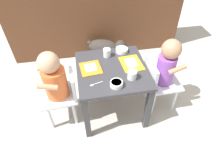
# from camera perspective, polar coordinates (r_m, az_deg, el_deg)

# --- Properties ---
(ground_plane) EXTENTS (7.00, 7.00, 0.00)m
(ground_plane) POSITION_cam_1_polar(r_m,az_deg,el_deg) (1.86, 0.00, -6.89)
(ground_plane) COLOR #B2ADA3
(kitchen_cabinet_back) EXTENTS (1.98, 0.31, 1.04)m
(kitchen_cabinet_back) POSITION_cam_1_polar(r_m,az_deg,el_deg) (2.39, -5.01, 20.98)
(kitchen_cabinet_back) COLOR #56331E
(kitchen_cabinet_back) RESTS_ON ground
(dining_table) EXTENTS (0.55, 0.56, 0.47)m
(dining_table) POSITION_cam_1_polar(r_m,az_deg,el_deg) (1.58, 0.00, 2.09)
(dining_table) COLOR #333338
(dining_table) RESTS_ON ground
(seated_child_left) EXTENTS (0.29, 0.29, 0.69)m
(seated_child_left) POSITION_cam_1_polar(r_m,az_deg,el_deg) (1.54, -16.07, 0.95)
(seated_child_left) COLOR silver
(seated_child_left) RESTS_ON ground
(seated_child_right) EXTENTS (0.28, 0.28, 0.69)m
(seated_child_right) POSITION_cam_1_polar(r_m,az_deg,el_deg) (1.65, 15.20, 4.64)
(seated_child_right) COLOR silver
(seated_child_right) RESTS_ON ground
(dog) EXTENTS (0.44, 0.30, 0.31)m
(dog) POSITION_cam_1_polar(r_m,az_deg,el_deg) (2.26, -1.73, 10.70)
(dog) COLOR #332D28
(dog) RESTS_ON ground
(food_tray_left) EXTENTS (0.17, 0.19, 0.02)m
(food_tray_left) POSITION_cam_1_polar(r_m,az_deg,el_deg) (1.52, -6.25, 4.62)
(food_tray_left) COLOR orange
(food_tray_left) RESTS_ON dining_table
(food_tray_right) EXTENTS (0.17, 0.22, 0.02)m
(food_tray_right) POSITION_cam_1_polar(r_m,az_deg,el_deg) (1.57, 5.67, 6.03)
(food_tray_right) COLOR gold
(food_tray_right) RESTS_ON dining_table
(water_cup_left) EXTENTS (0.07, 0.07, 0.07)m
(water_cup_left) POSITION_cam_1_polar(r_m,az_deg,el_deg) (1.42, 5.87, 2.59)
(water_cup_left) COLOR white
(water_cup_left) RESTS_ON dining_table
(water_cup_right) EXTENTS (0.06, 0.06, 0.07)m
(water_cup_right) POSITION_cam_1_polar(r_m,az_deg,el_deg) (1.63, -1.50, 8.99)
(water_cup_right) COLOR white
(water_cup_right) RESTS_ON dining_table
(veggie_bowl_near) EXTENTS (0.09, 0.09, 0.04)m
(veggie_bowl_near) POSITION_cam_1_polar(r_m,az_deg,el_deg) (1.36, 1.30, 0.08)
(veggie_bowl_near) COLOR white
(veggie_bowl_near) RESTS_ON dining_table
(cereal_bowl_left_side) EXTENTS (0.10, 0.10, 0.03)m
(cereal_bowl_left_side) POSITION_cam_1_polar(r_m,az_deg,el_deg) (1.70, 2.87, 9.91)
(cereal_bowl_left_side) COLOR white
(cereal_bowl_left_side) RESTS_ON dining_table
(spoon_by_left_tray) EXTENTS (0.10, 0.04, 0.01)m
(spoon_by_left_tray) POSITION_cam_1_polar(r_m,az_deg,el_deg) (1.39, -4.94, -0.01)
(spoon_by_left_tray) COLOR silver
(spoon_by_left_tray) RESTS_ON dining_table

